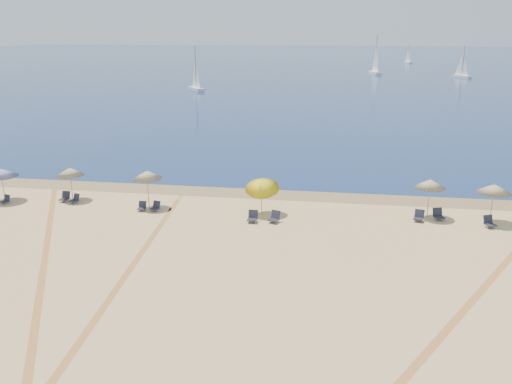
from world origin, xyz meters
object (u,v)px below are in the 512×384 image
chair_1 (6,200)px  chair_6 (253,217)px  umbrella_5 (494,189)px  sailboat_3 (196,77)px  umbrella_3 (262,185)px  sailboat_2 (376,63)px  chair_4 (142,207)px  chair_10 (489,222)px  sailboat_0 (462,68)px  chair_3 (75,199)px  umbrella_2 (147,175)px  chair_8 (419,216)px  chair_2 (65,197)px  umbrella_0 (1,173)px  sailboat_1 (408,57)px  chair_9 (438,215)px  chair_5 (156,207)px  chair_7 (274,217)px  umbrella_1 (70,172)px  umbrella_4 (430,184)px

chair_1 → chair_6: chair_6 is taller
umbrella_5 → sailboat_3: size_ratio=0.29×
umbrella_3 → sailboat_2: 121.55m
chair_4 → sailboat_3: bearing=98.7°
chair_10 → sailboat_0: (21.08, 112.69, 2.15)m
umbrella_5 → chair_3: bearing=-179.4°
umbrella_2 → chair_8: size_ratio=3.22×
umbrella_2 → chair_8: umbrella_2 is taller
umbrella_2 → umbrella_3: (7.82, -0.19, -0.31)m
chair_2 → chair_4: 6.19m
umbrella_0 → chair_1: size_ratio=3.42×
chair_1 → sailboat_3: (-5.92, 73.05, 2.37)m
chair_1 → sailboat_1: sailboat_1 is taller
chair_3 → chair_4: bearing=14.4°
umbrella_5 → chair_4: (-22.45, -1.17, -1.95)m
sailboat_1 → chair_3: bearing=-124.6°
sailboat_0 → chair_9: bearing=-137.1°
chair_5 → sailboat_1: bearing=94.7°
umbrella_3 → chair_1: size_ratio=3.82×
umbrella_2 → chair_7: bearing=-10.3°
chair_5 → sailboat_3: size_ratio=0.09×
umbrella_2 → chair_2: umbrella_2 is taller
chair_4 → umbrella_1: bearing=161.4°
chair_1 → umbrella_3: bearing=17.3°
umbrella_5 → sailboat_2: bearing=90.2°
umbrella_2 → umbrella_5: bearing=1.1°
chair_3 → chair_4: size_ratio=1.22×
sailboat_0 → sailboat_3: size_ratio=0.93×
umbrella_4 → chair_7: 10.15m
umbrella_1 → umbrella_2: bearing=-7.6°
umbrella_1 → umbrella_3: size_ratio=0.90×
umbrella_1 → umbrella_5: (28.22, -0.38, 0.16)m
umbrella_1 → sailboat_1: (42.77, 174.66, 0.10)m
umbrella_1 → chair_10: bearing=-2.5°
chair_5 → chair_8: (17.17, 0.66, 0.03)m
chair_6 → chair_5: bearing=172.0°
umbrella_0 → umbrella_4: size_ratio=0.92×
chair_7 → chair_8: 9.17m
sailboat_2 → chair_2: bearing=-116.6°
chair_2 → chair_8: size_ratio=0.86×
umbrella_3 → chair_9: (11.28, 0.69, -1.67)m
umbrella_1 → chair_3: size_ratio=3.09×
sailboat_1 → chair_8: bearing=-117.2°
umbrella_0 → umbrella_5: 32.90m
umbrella_0 → chair_10: bearing=-0.5°
umbrella_0 → umbrella_5: size_ratio=0.93×
umbrella_3 → chair_3: size_ratio=3.43×
chair_1 → chair_5: bearing=16.2°
chair_2 → sailboat_1: 180.35m
chair_5 → umbrella_1: bearing=-175.8°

